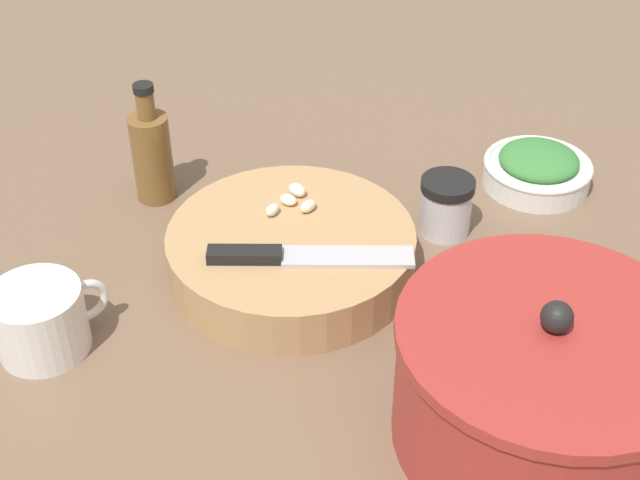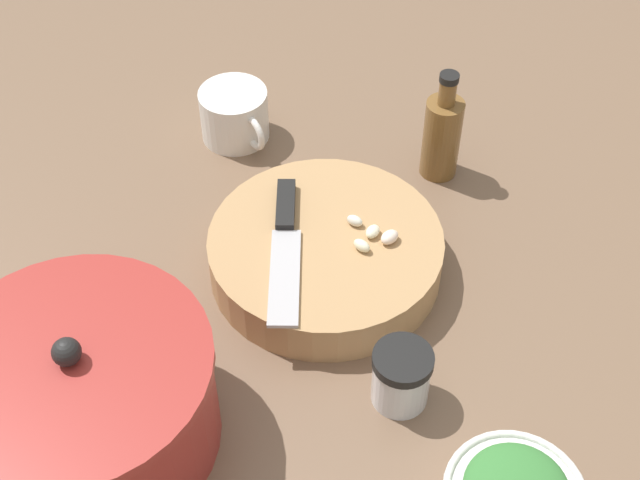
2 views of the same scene
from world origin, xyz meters
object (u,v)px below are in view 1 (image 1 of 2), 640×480
at_px(spice_jar, 446,206).
at_px(garlic_cloves, 293,200).
at_px(cutting_board, 291,252).
at_px(herb_bowl, 537,169).
at_px(oil_bottle, 152,154).
at_px(coffee_mug, 41,320).
at_px(chef_knife, 298,255).
at_px(stock_pot, 543,384).

bearing_deg(spice_jar, garlic_cloves, 2.35).
xyz_separation_m(cutting_board, herb_bowl, (-0.33, -0.15, -0.00)).
relative_size(cutting_board, garlic_cloves, 4.35).
bearing_deg(oil_bottle, cutting_board, 134.12).
distance_m(spice_jar, coffee_mug, 0.48).
xyz_separation_m(spice_jar, coffee_mug, (0.45, 0.16, 0.00)).
height_order(spice_jar, oil_bottle, oil_bottle).
distance_m(herb_bowl, oil_bottle, 0.49).
xyz_separation_m(chef_knife, coffee_mug, (0.26, 0.05, -0.02)).
bearing_deg(coffee_mug, oil_bottle, -109.93).
relative_size(spice_jar, stock_pot, 0.27).
relative_size(garlic_cloves, herb_bowl, 0.46).
bearing_deg(stock_pot, coffee_mug, -18.72).
distance_m(coffee_mug, stock_pot, 0.50).
distance_m(chef_knife, coffee_mug, 0.27).
bearing_deg(cutting_board, garlic_cloves, -96.00).
xyz_separation_m(chef_knife, herb_bowl, (-0.32, -0.20, -0.03)).
xyz_separation_m(oil_bottle, stock_pot, (-0.37, 0.43, 0.00)).
relative_size(cutting_board, herb_bowl, 2.00).
height_order(spice_jar, stock_pot, stock_pot).
relative_size(oil_bottle, stock_pot, 0.59).
distance_m(herb_bowl, coffee_mug, 0.64).
bearing_deg(oil_bottle, stock_pot, 130.92).
height_order(coffee_mug, oil_bottle, oil_bottle).
relative_size(garlic_cloves, oil_bottle, 0.40).
relative_size(chef_knife, stock_pot, 0.83).
bearing_deg(coffee_mug, stock_pot, 161.28).
bearing_deg(herb_bowl, coffee_mug, 23.23).
height_order(cutting_board, oil_bottle, oil_bottle).
height_order(chef_knife, coffee_mug, coffee_mug).
relative_size(herb_bowl, stock_pot, 0.52).
height_order(chef_knife, herb_bowl, chef_knife).
height_order(cutting_board, stock_pot, stock_pot).
xyz_separation_m(garlic_cloves, herb_bowl, (-0.32, -0.10, -0.04)).
distance_m(oil_bottle, stock_pot, 0.57).
bearing_deg(coffee_mug, chef_knife, -168.32).
xyz_separation_m(cutting_board, spice_jar, (-0.19, -0.06, 0.01)).
relative_size(cutting_board, coffee_mug, 2.44).
bearing_deg(cutting_board, coffee_mug, 21.29).
height_order(cutting_board, chef_knife, chef_knife).
height_order(garlic_cloves, spice_jar, spice_jar).
distance_m(chef_knife, garlic_cloves, 0.10).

